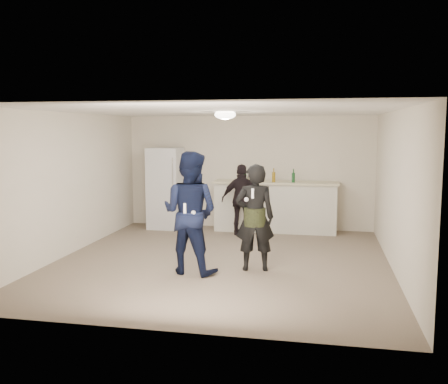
% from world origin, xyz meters
% --- Properties ---
extents(floor, '(6.00, 6.00, 0.00)m').
position_xyz_m(floor, '(0.00, 0.00, 0.00)').
color(floor, '#6B5B4C').
rests_on(floor, ground).
extents(ceiling, '(6.00, 6.00, 0.00)m').
position_xyz_m(ceiling, '(0.00, 0.00, 2.50)').
color(ceiling, silver).
rests_on(ceiling, wall_back).
extents(wall_back, '(6.00, 0.00, 6.00)m').
position_xyz_m(wall_back, '(0.00, 3.00, 1.25)').
color(wall_back, beige).
rests_on(wall_back, floor).
extents(wall_front, '(6.00, 0.00, 6.00)m').
position_xyz_m(wall_front, '(0.00, -3.00, 1.25)').
color(wall_front, beige).
rests_on(wall_front, floor).
extents(wall_left, '(0.00, 6.00, 6.00)m').
position_xyz_m(wall_left, '(-2.75, 0.00, 1.25)').
color(wall_left, beige).
rests_on(wall_left, floor).
extents(wall_right, '(0.00, 6.00, 6.00)m').
position_xyz_m(wall_right, '(2.75, 0.00, 1.25)').
color(wall_right, beige).
rests_on(wall_right, floor).
extents(counter, '(2.60, 0.56, 1.05)m').
position_xyz_m(counter, '(0.64, 2.67, 0.53)').
color(counter, beige).
rests_on(counter, floor).
extents(counter_top, '(2.68, 0.64, 0.04)m').
position_xyz_m(counter_top, '(0.64, 2.67, 1.07)').
color(counter_top, beige).
rests_on(counter_top, counter).
extents(fridge, '(0.70, 0.70, 1.80)m').
position_xyz_m(fridge, '(-1.81, 2.60, 0.90)').
color(fridge, silver).
rests_on(fridge, floor).
extents(fridge_handle, '(0.02, 0.02, 0.60)m').
position_xyz_m(fridge_handle, '(-1.53, 2.23, 1.30)').
color(fridge_handle, silver).
rests_on(fridge_handle, fridge).
extents(ceiling_dome, '(0.36, 0.36, 0.16)m').
position_xyz_m(ceiling_dome, '(0.00, 0.30, 2.45)').
color(ceiling_dome, white).
rests_on(ceiling_dome, ceiling).
extents(shaker, '(0.08, 0.08, 0.17)m').
position_xyz_m(shaker, '(0.01, 2.80, 1.18)').
color(shaker, silver).
rests_on(shaker, counter_top).
extents(man, '(1.04, 0.88, 1.88)m').
position_xyz_m(man, '(-0.35, -0.73, 0.94)').
color(man, '#0F193E').
rests_on(man, floor).
extents(woman, '(0.68, 0.52, 1.68)m').
position_xyz_m(woman, '(0.61, -0.41, 0.84)').
color(woman, black).
rests_on(woman, floor).
extents(camo_shorts, '(0.34, 0.34, 0.28)m').
position_xyz_m(camo_shorts, '(0.61, -0.41, 0.85)').
color(camo_shorts, '#2E391A').
rests_on(camo_shorts, woman).
extents(spectator, '(0.90, 0.43, 1.49)m').
position_xyz_m(spectator, '(-0.00, 2.17, 0.74)').
color(spectator, black).
rests_on(spectator, floor).
extents(remote_man, '(0.04, 0.04, 0.15)m').
position_xyz_m(remote_man, '(-0.35, -1.01, 1.05)').
color(remote_man, white).
rests_on(remote_man, man).
extents(nunchuk_man, '(0.07, 0.07, 0.07)m').
position_xyz_m(nunchuk_man, '(-0.23, -0.98, 0.98)').
color(nunchuk_man, silver).
rests_on(nunchuk_man, man).
extents(remote_woman, '(0.04, 0.04, 0.15)m').
position_xyz_m(remote_woman, '(0.61, -0.66, 1.25)').
color(remote_woman, white).
rests_on(remote_woman, woman).
extents(nunchuk_woman, '(0.07, 0.07, 0.07)m').
position_xyz_m(nunchuk_woman, '(0.51, -0.63, 1.15)').
color(nunchuk_woman, silver).
rests_on(nunchuk_woman, woman).
extents(bottle_cluster, '(1.11, 0.22, 0.24)m').
position_xyz_m(bottle_cluster, '(0.47, 2.59, 1.20)').
color(bottle_cluster, '#885513').
rests_on(bottle_cluster, counter_top).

